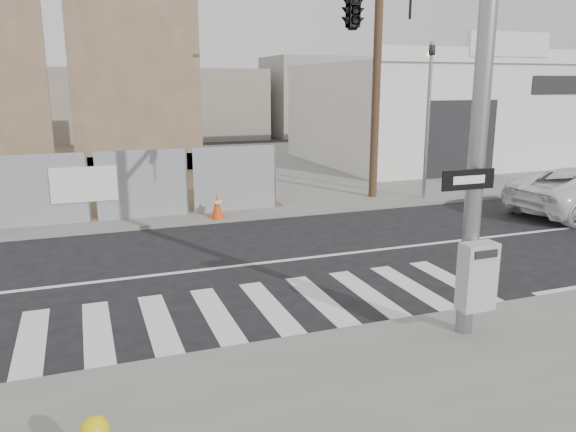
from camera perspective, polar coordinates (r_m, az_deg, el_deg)
name	(u,v)px	position (r m, az deg, el deg)	size (l,w,h in m)	color
ground	(234,266)	(12.65, -5.48, -5.12)	(100.00, 100.00, 0.00)	black
sidewalk_far	(153,173)	(26.09, -13.51, 4.29)	(50.00, 20.00, 0.12)	slate
signal_pole	(387,40)	(11.08, 10.05, 17.23)	(0.96, 5.87, 7.00)	gray
far_signal_pole	(429,99)	(19.62, 14.13, 11.45)	(0.16, 0.20, 5.60)	gray
concrete_wall_right	(137,98)	(25.83, -15.06, 11.52)	(5.50, 1.30, 8.00)	brown
auto_shop	(433,113)	(29.94, 14.54, 10.12)	(12.00, 10.20, 5.95)	silver
utility_pole_right	(378,46)	(19.63, 9.10, 16.71)	(1.60, 0.28, 10.00)	#503925
traffic_cone_d	(217,206)	(16.63, -7.22, 1.05)	(0.48, 0.48, 0.75)	#E1460B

